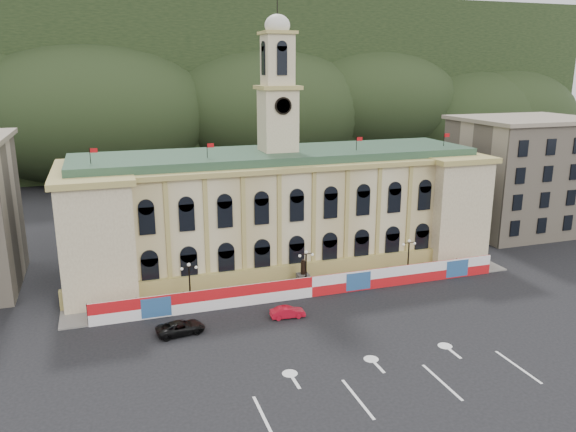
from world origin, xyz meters
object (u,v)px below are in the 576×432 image
object	(u,v)px
statue	(303,279)
red_sedan	(288,312)
black_suv	(181,328)
lamp_center	(306,267)

from	to	relation	value
statue	red_sedan	xyz separation A→B (m)	(-4.52, -7.50, -0.56)
statue	red_sedan	bearing A→B (deg)	-121.09
red_sedan	black_suv	xyz separation A→B (m)	(-11.54, -0.18, 0.06)
lamp_center	statue	bearing A→B (deg)	90.00
statue	lamp_center	xyz separation A→B (m)	(0.00, -1.00, 1.89)
lamp_center	black_suv	distance (m)	17.55
black_suv	statue	bearing A→B (deg)	-71.31
statue	lamp_center	size ratio (longest dim) A/B	0.72
lamp_center	black_suv	bearing A→B (deg)	-157.42
lamp_center	black_suv	size ratio (longest dim) A/B	1.00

